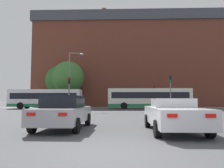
# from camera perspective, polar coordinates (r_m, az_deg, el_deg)

# --- Properties ---
(ground_plane) EXTENTS (400.00, 400.00, 0.00)m
(ground_plane) POSITION_cam_1_polar(r_m,az_deg,el_deg) (5.63, 1.45, -18.05)
(ground_plane) COLOR #474749
(stop_line_strip) EXTENTS (9.75, 0.30, 0.01)m
(stop_line_strip) POSITION_cam_1_polar(r_m,az_deg,el_deg) (26.08, 1.79, -7.14)
(stop_line_strip) COLOR silver
(stop_line_strip) RESTS_ON ground_plane
(far_pavement) EXTENTS (70.84, 2.50, 0.01)m
(far_pavement) POSITION_cam_1_polar(r_m,az_deg,el_deg) (39.51, 1.82, -6.14)
(far_pavement) COLOR gray
(far_pavement) RESTS_ON ground_plane
(brick_civic_building) EXTENTS (41.07, 15.99, 21.65)m
(brick_civic_building) POSITION_cam_1_polar(r_m,az_deg,el_deg) (51.77, 4.35, 5.40)
(brick_civic_building) COLOR brown
(brick_civic_building) RESTS_ON ground_plane
(car_saloon_left) EXTENTS (2.10, 4.68, 1.54)m
(car_saloon_left) POSITION_cam_1_polar(r_m,az_deg,el_deg) (10.58, -12.48, -7.16)
(car_saloon_left) COLOR #9E9EA3
(car_saloon_left) RESTS_ON ground_plane
(car_roadster_right) EXTENTS (2.10, 4.86, 1.41)m
(car_roadster_right) POSITION_cam_1_polar(r_m,az_deg,el_deg) (9.72, 15.72, -7.73)
(car_roadster_right) COLOR silver
(car_roadster_right) RESTS_ON ground_plane
(bus_crossing_lead) EXTENTS (12.18, 2.76, 3.04)m
(bus_crossing_lead) POSITION_cam_1_polar(r_m,az_deg,el_deg) (33.11, 9.65, -3.64)
(bus_crossing_lead) COLOR silver
(bus_crossing_lead) RESTS_ON ground_plane
(bus_crossing_trailing) EXTENTS (10.91, 2.64, 2.94)m
(bus_crossing_trailing) POSITION_cam_1_polar(r_m,az_deg,el_deg) (35.07, -16.96, -3.64)
(bus_crossing_trailing) COLOR silver
(bus_crossing_trailing) RESTS_ON ground_plane
(traffic_light_near_right) EXTENTS (0.26, 0.31, 4.32)m
(traffic_light_near_right) POSITION_cam_1_polar(r_m,az_deg,el_deg) (27.46, 15.03, -0.82)
(traffic_light_near_right) COLOR slate
(traffic_light_near_right) RESTS_ON ground_plane
(traffic_light_near_left) EXTENTS (0.26, 0.31, 4.11)m
(traffic_light_near_left) POSITION_cam_1_polar(r_m,az_deg,el_deg) (27.24, -11.18, -1.12)
(traffic_light_near_left) COLOR slate
(traffic_light_near_left) RESTS_ON ground_plane
(traffic_light_far_right) EXTENTS (0.26, 0.31, 3.78)m
(traffic_light_far_right) POSITION_cam_1_polar(r_m,az_deg,el_deg) (39.04, 11.05, -2.33)
(traffic_light_far_right) COLOR slate
(traffic_light_far_right) RESTS_ON ground_plane
(traffic_light_far_left) EXTENTS (0.26, 0.31, 3.76)m
(traffic_light_far_left) POSITION_cam_1_polar(r_m,az_deg,el_deg) (39.20, -7.88, -2.39)
(traffic_light_far_left) COLOR slate
(traffic_light_far_left) RESTS_ON ground_plane
(street_lamp_junction) EXTENTS (1.93, 0.36, 7.56)m
(street_lamp_junction) POSITION_cam_1_polar(r_m,az_deg,el_deg) (28.73, -10.51, 2.32)
(street_lamp_junction) COLOR slate
(street_lamp_junction) RESTS_ON ground_plane
(pedestrian_waiting) EXTENTS (0.46, 0.39, 1.78)m
(pedestrian_waiting) POSITION_cam_1_polar(r_m,az_deg,el_deg) (40.20, 3.08, -4.61)
(pedestrian_waiting) COLOR #333851
(pedestrian_waiting) RESTS_ON ground_plane
(tree_by_building) EXTENTS (5.71, 5.71, 8.27)m
(tree_by_building) POSITION_cam_1_polar(r_m,az_deg,el_deg) (44.71, -13.43, 0.95)
(tree_by_building) COLOR #4C3823
(tree_by_building) RESTS_ON ground_plane
(tree_kerbside) EXTENTS (5.79, 5.79, 8.49)m
(tree_kerbside) POSITION_cam_1_polar(r_m,az_deg,el_deg) (40.94, -11.37, 1.63)
(tree_kerbside) COLOR #4C3823
(tree_kerbside) RESTS_ON ground_plane
(tree_distant) EXTENTS (4.13, 4.13, 6.73)m
(tree_distant) POSITION_cam_1_polar(r_m,az_deg,el_deg) (45.77, -10.76, -0.11)
(tree_distant) COLOR #4C3823
(tree_distant) RESTS_ON ground_plane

